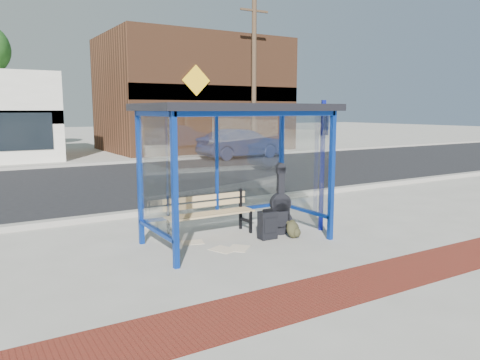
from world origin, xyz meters
TOP-DOWN VIEW (x-y plane):
  - ground at (0.00, 0.00)m, footprint 120.00×120.00m
  - brick_paver_strip at (0.00, -2.60)m, footprint 60.00×1.00m
  - curb_near at (0.00, 2.90)m, footprint 60.00×0.25m
  - street_asphalt at (0.00, 8.00)m, footprint 60.00×10.00m
  - curb_far at (0.00, 13.10)m, footprint 60.00×0.25m
  - far_sidewalk at (0.00, 15.00)m, footprint 60.00×4.00m
  - bus_shelter at (0.00, 0.07)m, footprint 3.30×1.80m
  - storefront_brown at (8.00, 18.49)m, footprint 10.00×7.08m
  - tree_right at (12.50, 22.00)m, footprint 3.60×3.60m
  - utility_pole_east at (9.00, 13.40)m, footprint 1.60×0.24m
  - bench at (-0.25, 0.61)m, footprint 1.70×0.42m
  - guitar_bag at (0.93, -0.00)m, footprint 0.48×0.25m
  - suitcase at (0.55, -0.15)m, footprint 0.33×0.22m
  - backpack at (0.99, -0.34)m, footprint 0.31×0.29m
  - sign_post at (1.81, -0.15)m, footprint 0.16×0.29m
  - newspaper_a at (-0.20, -0.37)m, footprint 0.52×0.51m
  - newspaper_b at (-0.46, -0.31)m, footprint 0.46×0.50m
  - newspaper_c at (-0.71, 0.35)m, footprint 0.45×0.40m
  - parked_car at (7.63, 12.38)m, footprint 4.35×1.75m
  - fire_hydrant at (10.69, 13.89)m, footprint 0.30×0.20m

SIDE VIEW (x-z plane):
  - ground at x=0.00m, z-range 0.00..0.00m
  - street_asphalt at x=0.00m, z-range 0.00..0.00m
  - newspaper_c at x=-0.71m, z-range 0.00..0.01m
  - newspaper_a at x=-0.20m, z-range 0.00..0.01m
  - newspaper_b at x=-0.46m, z-range 0.00..0.01m
  - far_sidewalk at x=0.00m, z-range 0.00..0.01m
  - brick_paver_strip at x=0.00m, z-range 0.00..0.01m
  - curb_near at x=0.00m, z-range 0.00..0.12m
  - curb_far at x=0.00m, z-range 0.00..0.12m
  - backpack at x=0.99m, z-range -0.01..0.32m
  - suitcase at x=0.55m, z-range -0.02..0.54m
  - fire_hydrant at x=10.69m, z-range 0.03..0.70m
  - bench at x=-0.25m, z-range 0.05..0.86m
  - guitar_bag at x=0.93m, z-range -0.17..1.10m
  - parked_car at x=7.63m, z-range 0.00..1.41m
  - sign_post at x=1.81m, z-range 0.16..2.65m
  - bus_shelter at x=0.00m, z-range 0.86..3.28m
  - storefront_brown at x=8.00m, z-range 0.00..6.40m
  - utility_pole_east at x=9.00m, z-range 0.11..8.11m
  - tree_right at x=12.50m, z-range 1.94..8.97m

